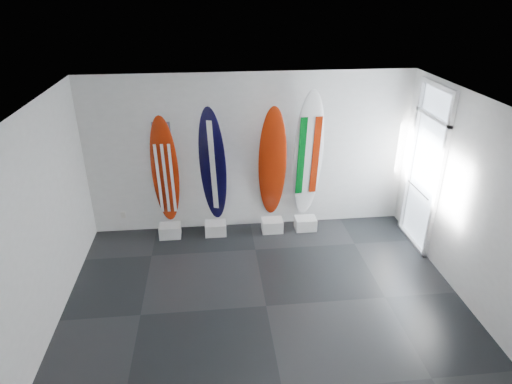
{
  "coord_description": "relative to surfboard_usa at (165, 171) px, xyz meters",
  "views": [
    {
      "loc": [
        -0.71,
        -5.17,
        4.41
      ],
      "look_at": [
        -0.0,
        1.4,
        1.23
      ],
      "focal_mm": 30.92,
      "sensor_mm": 36.0,
      "label": 1
    }
  ],
  "objects": [
    {
      "name": "floor",
      "position": [
        1.56,
        -2.28,
        -1.31
      ],
      "size": [
        6.0,
        6.0,
        0.0
      ],
      "primitive_type": "plane",
      "color": "black",
      "rests_on": "ground"
    },
    {
      "name": "surfboard_swiss",
      "position": [
        1.95,
        0.0,
        0.06
      ],
      "size": [
        0.54,
        0.49,
        2.27
      ],
      "primitive_type": "ellipsoid",
      "rotation": [
        0.17,
        0.0,
        -0.06
      ],
      "color": "#961F07",
      "rests_on": "display_block_swiss"
    },
    {
      "name": "display_block_swiss",
      "position": [
        1.95,
        -0.1,
        -1.19
      ],
      "size": [
        0.4,
        0.3,
        0.24
      ],
      "primitive_type": "cube",
      "color": "white",
      "rests_on": "floor"
    },
    {
      "name": "display_block_usa",
      "position": [
        0.0,
        -0.1,
        -1.19
      ],
      "size": [
        0.4,
        0.3,
        0.24
      ],
      "primitive_type": "cube",
      "color": "white",
      "rests_on": "floor"
    },
    {
      "name": "surfboard_italy",
      "position": [
        2.61,
        0.0,
        0.19
      ],
      "size": [
        0.6,
        0.37,
        2.52
      ],
      "primitive_type": "ellipsoid",
      "rotation": [
        0.1,
        0.0,
        0.09
      ],
      "color": "white",
      "rests_on": "display_block_italy"
    },
    {
      "name": "glass_door",
      "position": [
        4.53,
        -0.73,
        0.12
      ],
      "size": [
        0.12,
        1.16,
        2.85
      ],
      "primitive_type": null,
      "color": "white",
      "rests_on": "floor"
    },
    {
      "name": "wall_right",
      "position": [
        4.56,
        -2.28,
        0.19
      ],
      "size": [
        0.0,
        5.0,
        5.0
      ],
      "primitive_type": "plane",
      "rotation": [
        1.57,
        0.0,
        -1.57
      ],
      "color": "silver",
      "rests_on": "ground"
    },
    {
      "name": "wall_back",
      "position": [
        1.56,
        0.22,
        0.19
      ],
      "size": [
        6.0,
        0.0,
        6.0
      ],
      "primitive_type": "plane",
      "rotation": [
        1.57,
        0.0,
        0.0
      ],
      "color": "silver",
      "rests_on": "ground"
    },
    {
      "name": "wall_front",
      "position": [
        1.56,
        -4.78,
        0.19
      ],
      "size": [
        6.0,
        0.0,
        6.0
      ],
      "primitive_type": "plane",
      "rotation": [
        -1.57,
        0.0,
        0.0
      ],
      "color": "silver",
      "rests_on": "ground"
    },
    {
      "name": "display_block_italy",
      "position": [
        2.61,
        -0.1,
        -1.19
      ],
      "size": [
        0.4,
        0.3,
        0.24
      ],
      "primitive_type": "cube",
      "color": "white",
      "rests_on": "floor"
    },
    {
      "name": "surfboard_usa",
      "position": [
        0.0,
        0.0,
        0.0
      ],
      "size": [
        0.5,
        0.34,
        2.14
      ],
      "primitive_type": "ellipsoid",
      "rotation": [
        0.11,
        0.0,
        -0.04
      ],
      "color": "#961F07",
      "rests_on": "display_block_usa"
    },
    {
      "name": "wall_outlet",
      "position": [
        -0.89,
        0.2,
        -0.96
      ],
      "size": [
        0.09,
        0.02,
        0.13
      ],
      "primitive_type": "cube",
      "color": "silver",
      "rests_on": "wall_back"
    },
    {
      "name": "surfboard_navy",
      "position": [
        0.86,
        0.0,
        0.06
      ],
      "size": [
        0.59,
        0.47,
        2.27
      ],
      "primitive_type": "ellipsoid",
      "rotation": [
        0.1,
        0.0,
        -0.37
      ],
      "color": "black",
      "rests_on": "display_block_navy"
    },
    {
      "name": "display_block_navy",
      "position": [
        0.86,
        -0.1,
        -1.19
      ],
      "size": [
        0.4,
        0.3,
        0.24
      ],
      "primitive_type": "cube",
      "color": "white",
      "rests_on": "floor"
    },
    {
      "name": "wall_left",
      "position": [
        -1.44,
        -2.28,
        0.19
      ],
      "size": [
        0.0,
        5.0,
        5.0
      ],
      "primitive_type": "plane",
      "rotation": [
        1.57,
        0.0,
        1.57
      ],
      "color": "silver",
      "rests_on": "ground"
    },
    {
      "name": "balcony",
      "position": [
        5.86,
        -0.73,
        -0.81
      ],
      "size": [
        2.8,
        2.2,
        1.2
      ],
      "primitive_type": null,
      "color": "slate",
      "rests_on": "ground"
    },
    {
      "name": "ceiling",
      "position": [
        1.56,
        -2.28,
        1.69
      ],
      "size": [
        6.0,
        6.0,
        0.0
      ],
      "primitive_type": "plane",
      "rotation": [
        3.14,
        0.0,
        0.0
      ],
      "color": "white",
      "rests_on": "wall_back"
    }
  ]
}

